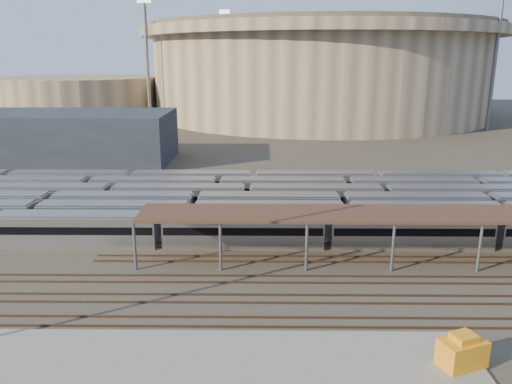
{
  "coord_description": "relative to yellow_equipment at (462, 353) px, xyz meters",
  "views": [
    {
      "loc": [
        4.64,
        -45.1,
        20.8
      ],
      "look_at": [
        3.99,
        12.0,
        5.26
      ],
      "focal_mm": 35.0,
      "sensor_mm": 36.0,
      "label": 1
    }
  ],
  "objects": [
    {
      "name": "stadium",
      "position": [
        6.55,
        154.83,
        15.32
      ],
      "size": [
        124.0,
        124.0,
        32.5
      ],
      "color": "tan",
      "rests_on": "ground"
    },
    {
      "name": "inspection_shed",
      "position": [
        3.55,
        18.83,
        3.83
      ],
      "size": [
        60.3,
        6.0,
        5.3
      ],
      "color": "slate",
      "rests_on": "ground"
    },
    {
      "name": "subway_trains",
      "position": [
        -20.13,
        33.33,
        0.65
      ],
      "size": [
        122.16,
        23.9,
        3.6
      ],
      "color": "#A2A2A6",
      "rests_on": "ground"
    },
    {
      "name": "floodlight_2",
      "position": [
        51.55,
        114.83,
        19.49
      ],
      "size": [
        4.0,
        1.0,
        38.4
      ],
      "color": "slate",
      "rests_on": "ground"
    },
    {
      "name": "service_building",
      "position": [
        -53.45,
        69.83,
        3.85
      ],
      "size": [
        42.0,
        20.0,
        10.0
      ],
      "primitive_type": "cube",
      "color": "#1E232D",
      "rests_on": "ground"
    },
    {
      "name": "ground",
      "position": [
        -18.45,
        14.83,
        -1.15
      ],
      "size": [
        420.0,
        420.0,
        0.0
      ],
      "primitive_type": "plane",
      "color": "#383026",
      "rests_on": "ground"
    },
    {
      "name": "floodlight_3",
      "position": [
        -28.45,
        174.83,
        19.49
      ],
      "size": [
        4.0,
        1.0,
        38.4
      ],
      "color": "slate",
      "rests_on": "ground"
    },
    {
      "name": "empty_tracks",
      "position": [
        -18.45,
        9.83,
        -1.06
      ],
      "size": [
        170.0,
        9.62,
        0.18
      ],
      "color": "#4C3323",
      "rests_on": "ground"
    },
    {
      "name": "yellow_equipment",
      "position": [
        0.0,
        0.0,
        0.0
      ],
      "size": [
        3.54,
        2.89,
        1.91
      ],
      "primitive_type": "cube",
      "rotation": [
        0.0,
        0.0,
        0.37
      ],
      "color": "orange",
      "rests_on": "apron"
    },
    {
      "name": "secondary_arena",
      "position": [
        -78.45,
        144.83,
        5.85
      ],
      "size": [
        56.0,
        56.0,
        14.0
      ],
      "primitive_type": "cylinder",
      "color": "tan",
      "rests_on": "ground"
    },
    {
      "name": "floodlight_0",
      "position": [
        -48.45,
        124.83,
        19.49
      ],
      "size": [
        4.0,
        1.0,
        38.4
      ],
      "color": "slate",
      "rests_on": "ground"
    },
    {
      "name": "apron",
      "position": [
        -23.45,
        -0.17,
        -1.05
      ],
      "size": [
        50.0,
        9.0,
        0.2
      ],
      "primitive_type": "cube",
      "color": "gray",
      "rests_on": "ground"
    }
  ]
}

